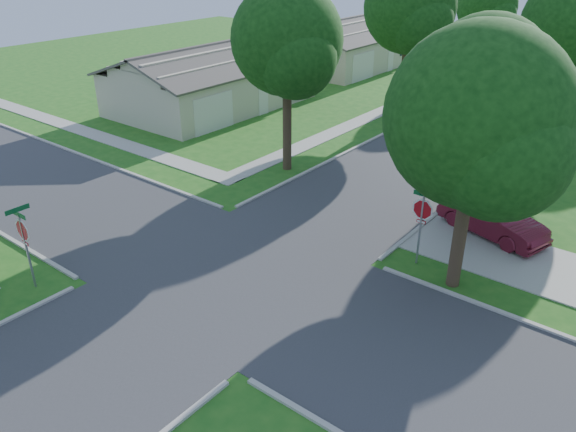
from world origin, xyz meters
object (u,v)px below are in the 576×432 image
at_px(stop_sign_ne, 422,213).
at_px(house_nw_far, 348,49).
at_px(tree_e_near, 486,86).
at_px(car_curb_west, 502,79).
at_px(tree_w_mid, 411,12).
at_px(stop_sign_sw, 23,234).
at_px(tree_e_mid, 575,30).
at_px(tree_w_far, 487,9).
at_px(house_nw_near, 212,84).
at_px(car_curb_east, 517,133).
at_px(tree_ne_corner, 479,126).
at_px(car_driveway, 493,218).
at_px(tree_w_near, 288,45).

height_order(stop_sign_ne, house_nw_far, house_nw_far).
relative_size(tree_e_near, car_curb_west, 1.93).
distance_m(tree_e_near, tree_w_mid, 15.26).
relative_size(stop_sign_sw, tree_e_mid, 0.32).
bearing_deg(car_curb_west, tree_w_far, -32.49).
distance_m(stop_sign_sw, house_nw_near, 22.71).
distance_m(tree_w_mid, car_curb_west, 13.34).
distance_m(house_nw_near, car_curb_east, 19.81).
distance_m(tree_e_mid, tree_ne_corner, 16.89).
bearing_deg(tree_e_mid, stop_sign_ne, -90.20).
bearing_deg(tree_w_mid, car_curb_west, 78.16).
distance_m(tree_e_near, tree_e_mid, 12.02).
xyz_separation_m(stop_sign_ne, car_curb_west, (-6.88, 28.04, -1.41)).
height_order(tree_ne_corner, car_driveway, tree_ne_corner).
xyz_separation_m(tree_w_far, car_curb_west, (2.47, -1.27, -4.88)).
relative_size(tree_ne_corner, house_nw_far, 0.64).
height_order(tree_w_mid, house_nw_near, tree_w_mid).
bearing_deg(tree_e_near, house_nw_far, 132.06).
xyz_separation_m(stop_sign_ne, tree_w_far, (-9.35, 29.31, 3.48)).
distance_m(stop_sign_sw, house_nw_far, 38.40).
bearing_deg(car_curb_east, car_driveway, -84.13).
xyz_separation_m(stop_sign_ne, tree_e_mid, (0.06, 16.31, 4.22)).
bearing_deg(tree_ne_corner, house_nw_far, 128.81).
bearing_deg(car_curb_west, car_curb_east, 107.35).
relative_size(tree_e_mid, tree_w_far, 1.15).
bearing_deg(car_curb_east, car_curb_west, 104.64).
height_order(tree_e_mid, car_curb_east, tree_e_mid).
bearing_deg(tree_w_near, house_nw_far, 116.27).
height_order(stop_sign_sw, car_curb_west, stop_sign_sw).
xyz_separation_m(tree_w_far, house_nw_near, (-11.34, -19.01, -3.99)).
bearing_deg(house_nw_far, stop_sign_sw, -72.90).
relative_size(tree_e_near, tree_ne_corner, 0.96).
xyz_separation_m(tree_e_near, tree_ne_corner, (1.61, -4.80, -0.05)).
xyz_separation_m(tree_e_near, house_nw_near, (-20.74, 5.99, -4.13)).
distance_m(stop_sign_sw, tree_ne_corner, 14.64).
bearing_deg(car_driveway, house_nw_near, 89.78).
height_order(stop_sign_sw, car_driveway, stop_sign_sw).
distance_m(stop_sign_sw, tree_w_far, 38.86).
xyz_separation_m(stop_sign_ne, tree_w_near, (-9.34, 4.31, 4.08)).
height_order(tree_e_near, tree_e_mid, tree_e_mid).
distance_m(tree_w_mid, house_nw_far, 16.56).
xyz_separation_m(tree_e_mid, house_nw_far, (-20.75, 10.99, -4.74)).
relative_size(stop_sign_sw, car_curb_west, 0.69).
bearing_deg(tree_e_mid, tree_w_mid, 180.00).
bearing_deg(car_curb_east, stop_sign_ne, -92.34).
xyz_separation_m(tree_w_mid, car_driveway, (10.64, -12.51, -5.77)).
distance_m(stop_sign_ne, tree_w_mid, 19.31).
bearing_deg(tree_w_near, tree_w_mid, 89.98).
bearing_deg(tree_w_far, car_driveway, -67.34).
distance_m(tree_ne_corner, car_curb_east, 16.67).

